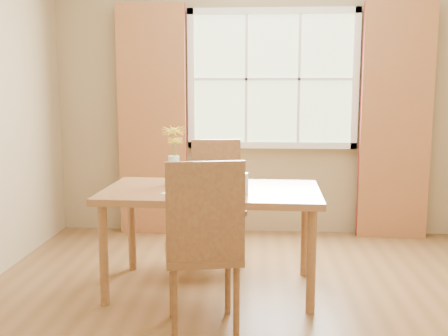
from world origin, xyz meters
name	(u,v)px	position (x,y,z in m)	size (l,w,h in m)	color
room	(281,100)	(0.00, 0.00, 1.35)	(4.24, 3.84, 2.74)	brown
window	(273,79)	(0.00, 1.87, 1.50)	(1.62, 0.06, 1.32)	#AEC797
curtain_left	(152,121)	(-1.15, 1.78, 1.10)	(0.65, 0.08, 2.20)	maroon
curtain_right	(396,122)	(1.15, 1.78, 1.10)	(0.65, 0.08, 2.20)	maroon
dining_table	(212,199)	(-0.45, 0.35, 0.65)	(1.51, 0.88, 0.73)	brown
chair_near	(204,241)	(-0.43, -0.36, 0.57)	(0.51, 0.51, 1.03)	brown
chair_far	(217,194)	(-0.47, 1.05, 0.54)	(0.48, 0.48, 0.99)	brown
placemat	(202,193)	(-0.50, 0.20, 0.73)	(0.45, 0.33, 0.01)	beige
plate	(201,190)	(-0.52, 0.24, 0.74)	(0.26, 0.26, 0.01)	#68E439
croissant_sandwich	(193,180)	(-0.56, 0.20, 0.81)	(0.22, 0.20, 0.13)	#ECAD50
water_glass	(242,183)	(-0.24, 0.22, 0.79)	(0.09, 0.09, 0.14)	silver
flower_vase	(174,150)	(-0.74, 0.53, 0.98)	(0.17, 0.17, 0.42)	silver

